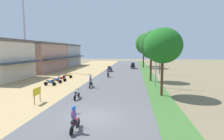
{
  "coord_description": "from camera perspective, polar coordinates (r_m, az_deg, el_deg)",
  "views": [
    {
      "loc": [
        2.92,
        -12.58,
        5.07
      ],
      "look_at": [
        -0.59,
        14.86,
        1.98
      ],
      "focal_mm": 28.5,
      "sensor_mm": 36.0,
      "label": 1
    }
  ],
  "objects": [
    {
      "name": "ground_plane",
      "position": [
        13.87,
        -5.57,
        -15.1
      ],
      "size": [
        180.0,
        180.0,
        0.0
      ],
      "primitive_type": "plane",
      "color": "#7A6B4C"
    },
    {
      "name": "road_strip",
      "position": [
        13.86,
        -5.57,
        -14.95
      ],
      "size": [
        9.0,
        140.0,
        0.08
      ],
      "primitive_type": "cube",
      "color": "#565659",
      "rests_on": "ground"
    },
    {
      "name": "median_strip",
      "position": [
        13.83,
        19.05,
        -15.37
      ],
      "size": [
        2.4,
        140.0,
        0.06
      ],
      "primitive_type": "cube",
      "color": "#3D6B2D",
      "rests_on": "ground"
    },
    {
      "name": "shophouse_mid",
      "position": [
        46.88,
        -22.0,
        3.94
      ],
      "size": [
        9.67,
        13.92,
        6.9
      ],
      "color": "tan",
      "rests_on": "ground"
    },
    {
      "name": "shophouse_far",
      "position": [
        59.33,
        -15.46,
        4.59
      ],
      "size": [
        9.28,
        12.29,
        6.9
      ],
      "color": "#999EA8",
      "rests_on": "ground"
    },
    {
      "name": "parked_motorbike_nearest",
      "position": [
        26.62,
        -19.24,
        -3.76
      ],
      "size": [
        1.8,
        0.54,
        0.94
      ],
      "color": "black",
      "rests_on": "dirt_shoulder"
    },
    {
      "name": "parked_motorbike_second",
      "position": [
        28.31,
        -17.41,
        -3.11
      ],
      "size": [
        1.8,
        0.54,
        0.94
      ],
      "color": "black",
      "rests_on": "dirt_shoulder"
    },
    {
      "name": "parked_motorbike_third",
      "position": [
        29.69,
        -15.97,
        -2.63
      ],
      "size": [
        1.8,
        0.54,
        0.94
      ],
      "color": "black",
      "rests_on": "dirt_shoulder"
    },
    {
      "name": "parked_motorbike_fourth",
      "position": [
        32.94,
        -14.05,
        -1.7
      ],
      "size": [
        1.8,
        0.54,
        0.94
      ],
      "color": "black",
      "rests_on": "dirt_shoulder"
    },
    {
      "name": "street_signboard",
      "position": [
        18.31,
        -22.92,
        -6.65
      ],
      "size": [
        0.06,
        1.3,
        1.5
      ],
      "color": "#262628",
      "rests_on": "dirt_shoulder"
    },
    {
      "name": "median_tree_nearest",
      "position": [
        20.12,
        16.02,
        7.5
      ],
      "size": [
        4.14,
        4.14,
        7.44
      ],
      "color": "#4C351E",
      "rests_on": "median_strip"
    },
    {
      "name": "median_tree_second",
      "position": [
        29.41,
        12.52,
        7.93
      ],
      "size": [
        3.89,
        3.89,
        8.19
      ],
      "color": "#4C351E",
      "rests_on": "median_strip"
    },
    {
      "name": "median_tree_third",
      "position": [
        51.45,
        10.18,
        8.3
      ],
      "size": [
        4.64,
        4.64,
        9.67
      ],
      "color": "#4C351E",
      "rests_on": "median_strip"
    },
    {
      "name": "median_tree_fourth",
      "position": [
        57.42,
        10.06,
        7.74
      ],
      "size": [
        4.64,
        4.64,
        8.75
      ],
      "color": "#4C351E",
      "rests_on": "median_strip"
    },
    {
      "name": "streetlamp_near",
      "position": [
        24.77,
        14.02,
        4.76
      ],
      "size": [
        3.16,
        0.2,
        7.61
      ],
      "color": "gray",
      "rests_on": "median_strip"
    },
    {
      "name": "streetlamp_mid",
      "position": [
        62.19,
        10.0,
        5.66
      ],
      "size": [
        3.16,
        0.2,
        7.51
      ],
      "color": "gray",
      "rests_on": "median_strip"
    },
    {
      "name": "utility_pole_near",
      "position": [
        39.09,
        15.21,
        5.94
      ],
      "size": [
        1.8,
        0.2,
        9.47
      ],
      "color": "brown",
      "rests_on": "ground"
    },
    {
      "name": "car_hatchback_charcoal",
      "position": [
        41.86,
        -0.79,
        0.44
      ],
      "size": [
        1.04,
        2.0,
        1.23
      ],
      "color": "#282D33",
      "rests_on": "road_strip"
    },
    {
      "name": "car_van_black",
      "position": [
        48.45,
        6.72,
        1.54
      ],
      "size": [
        1.19,
        2.41,
        1.67
      ],
      "color": "black",
      "rests_on": "road_strip"
    },
    {
      "name": "motorbike_foreground_rider",
      "position": [
        11.55,
        -11.94,
        -15.19
      ],
      "size": [
        0.54,
        1.8,
        1.66
      ],
      "color": "black",
      "rests_on": "road_strip"
    },
    {
      "name": "motorbike_ahead_second",
      "position": [
        18.82,
        -11.22,
        -7.59
      ],
      "size": [
        0.54,
        1.8,
        0.94
      ],
      "color": "black",
      "rests_on": "road_strip"
    },
    {
      "name": "motorbike_ahead_third",
      "position": [
        24.03,
        -6.85,
        -3.78
      ],
      "size": [
        0.54,
        1.8,
        1.66
      ],
      "color": "black",
      "rests_on": "road_strip"
    },
    {
      "name": "motorbike_ahead_fourth",
      "position": [
        33.1,
        -1.24,
        -0.95
      ],
      "size": [
        0.54,
        1.8,
        1.66
      ],
      "color": "black",
      "rests_on": "road_strip"
    }
  ]
}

